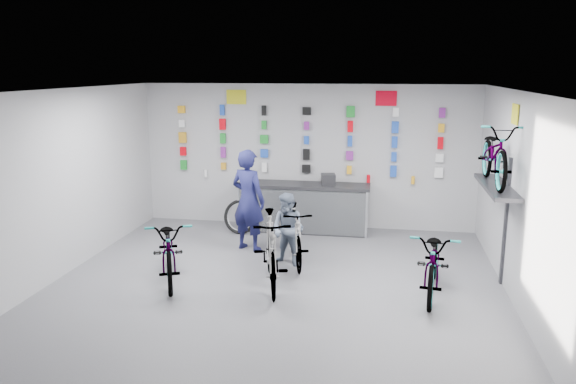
% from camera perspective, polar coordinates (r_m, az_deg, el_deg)
% --- Properties ---
extents(floor, '(8.00, 8.00, 0.00)m').
position_cam_1_polar(floor, '(8.42, -1.95, -10.73)').
color(floor, '#515156').
rests_on(floor, ground).
extents(ceiling, '(8.00, 8.00, 0.00)m').
position_cam_1_polar(ceiling, '(7.74, -2.12, 10.14)').
color(ceiling, white).
rests_on(ceiling, wall_back).
extents(wall_back, '(7.00, 0.00, 7.00)m').
position_cam_1_polar(wall_back, '(11.82, 1.93, 3.65)').
color(wall_back, '#BCBCBE').
rests_on(wall_back, floor).
extents(wall_front, '(7.00, 0.00, 7.00)m').
position_cam_1_polar(wall_front, '(4.31, -13.22, -12.82)').
color(wall_front, '#BCBCBE').
rests_on(wall_front, floor).
extents(wall_left, '(0.00, 8.00, 8.00)m').
position_cam_1_polar(wall_left, '(9.30, -23.65, 0.16)').
color(wall_left, '#BCBCBE').
rests_on(wall_left, floor).
extents(wall_right, '(0.00, 8.00, 8.00)m').
position_cam_1_polar(wall_right, '(8.01, 23.29, -1.65)').
color(wall_right, '#BCBCBE').
rests_on(wall_right, floor).
extents(counter, '(2.70, 0.66, 1.00)m').
position_cam_1_polar(counter, '(11.57, 1.58, -1.66)').
color(counter, black).
rests_on(counter, floor).
extents(merch_wall, '(5.57, 0.08, 1.56)m').
position_cam_1_polar(merch_wall, '(11.70, 2.06, 5.00)').
color(merch_wall, '#1A8D2A').
rests_on(merch_wall, wall_back).
extents(wall_bracket, '(0.39, 1.90, 2.00)m').
position_cam_1_polar(wall_bracket, '(9.13, 20.53, -0.02)').
color(wall_bracket, '#333338').
rests_on(wall_bracket, wall_right).
extents(sign_left, '(0.42, 0.02, 0.30)m').
position_cam_1_polar(sign_left, '(11.97, -5.27, 9.59)').
color(sign_left, yellow).
rests_on(sign_left, wall_back).
extents(sign_right, '(0.42, 0.02, 0.30)m').
position_cam_1_polar(sign_right, '(11.56, 9.94, 9.36)').
color(sign_right, red).
rests_on(sign_right, wall_back).
extents(sign_side, '(0.02, 0.40, 0.30)m').
position_cam_1_polar(sign_side, '(8.99, 22.06, 7.34)').
color(sign_side, yellow).
rests_on(sign_side, wall_right).
extents(bike_left, '(1.41, 2.10, 1.05)m').
position_cam_1_polar(bike_left, '(9.12, -11.97, -5.62)').
color(bike_left, gray).
rests_on(bike_left, floor).
extents(bike_center, '(1.01, 2.00, 1.16)m').
position_cam_1_polar(bike_center, '(8.66, -1.75, -5.94)').
color(bike_center, gray).
rests_on(bike_center, floor).
extents(bike_right, '(0.91, 2.02, 1.03)m').
position_cam_1_polar(bike_right, '(8.66, 14.65, -6.80)').
color(bike_right, gray).
rests_on(bike_right, floor).
extents(bike_service, '(0.90, 1.76, 1.02)m').
position_cam_1_polar(bike_service, '(9.67, 0.75, -4.39)').
color(bike_service, gray).
rests_on(bike_service, floor).
extents(bike_wall, '(0.63, 1.80, 0.95)m').
position_cam_1_polar(bike_wall, '(9.01, 20.33, 3.65)').
color(bike_wall, gray).
rests_on(bike_wall, wall_bracket).
extents(clerk, '(0.81, 0.68, 1.89)m').
position_cam_1_polar(clerk, '(10.32, -4.05, -0.83)').
color(clerk, '#181949').
rests_on(clerk, floor).
extents(customer, '(0.74, 0.67, 1.26)m').
position_cam_1_polar(customer, '(9.55, 0.01, -3.85)').
color(customer, slate).
rests_on(customer, floor).
extents(spare_wheel, '(0.73, 0.33, 0.70)m').
position_cam_1_polar(spare_wheel, '(11.50, -4.87, -2.53)').
color(spare_wheel, black).
rests_on(spare_wheel, floor).
extents(register, '(0.33, 0.35, 0.22)m').
position_cam_1_polar(register, '(11.39, 4.11, 1.29)').
color(register, black).
rests_on(register, counter).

